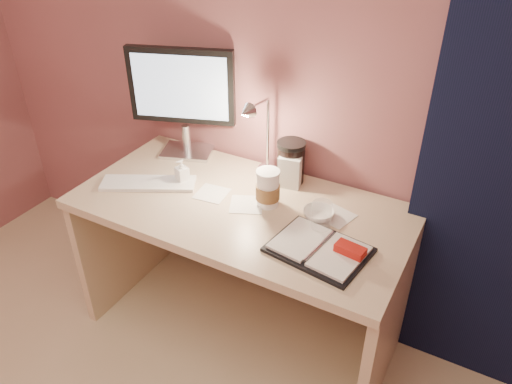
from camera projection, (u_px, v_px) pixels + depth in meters
The scene contains 14 objects.
desk at pixel (250, 238), 2.25m from camera, with size 1.40×0.70×0.73m.
monitor at pixel (182, 93), 2.28m from camera, with size 0.47×0.24×0.52m.
keyboard at pixel (148, 183), 2.20m from camera, with size 0.41×0.12×0.02m, color white.
planner at pixel (321, 249), 1.81m from camera, with size 0.38×0.30×0.05m.
paper_a at pixel (212, 194), 2.14m from camera, with size 0.13×0.13×0.00m, color silver.
paper_b at pixel (336, 216), 2.00m from camera, with size 0.13×0.13×0.00m, color silver.
paper_c at pixel (246, 204), 2.07m from camera, with size 0.13×0.13×0.00m, color silver.
coffee_cup at pixel (268, 189), 2.03m from camera, with size 0.10×0.10×0.16m.
clear_cup at pixel (321, 218), 1.88m from camera, with size 0.08×0.08×0.13m, color white.
bowl at pixel (318, 214), 1.98m from camera, with size 0.12×0.12×0.04m, color white.
lotion_bottle at pixel (182, 171), 2.19m from camera, with size 0.05×0.05×0.11m, color white.
dark_jar at pixel (291, 164), 2.19m from camera, with size 0.12×0.12×0.17m, color black.
product_box at pixel (290, 171), 2.16m from camera, with size 0.10×0.08×0.14m, color silver.
desk_lamp at pixel (261, 133), 2.11m from camera, with size 0.11×0.23×0.37m.
Camera 1 is at (0.88, -0.09, 1.90)m, focal length 35.00 mm.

